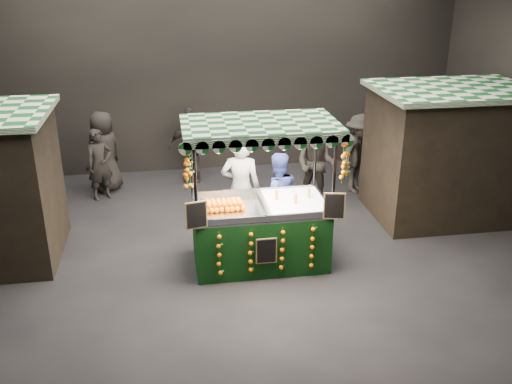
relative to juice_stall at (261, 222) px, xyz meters
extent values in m
plane|color=black|center=(-0.42, -0.04, -0.77)|extent=(12.00, 12.00, 0.00)
cube|color=black|center=(-0.42, 4.96, 1.73)|extent=(12.00, 0.10, 5.00)
cube|color=black|center=(-0.42, -5.04, 1.73)|extent=(12.00, 0.10, 5.00)
cube|color=black|center=(3.98, 1.46, 0.48)|extent=(2.80, 2.00, 2.50)
cube|color=#11521F|center=(3.98, 1.46, 1.78)|extent=(3.00, 2.20, 0.10)
cube|color=black|center=(-0.01, 0.04, -0.27)|extent=(2.20, 1.20, 1.00)
cube|color=#AFB2B6|center=(-0.01, 0.04, 0.25)|extent=(2.20, 1.20, 0.04)
cylinder|color=black|center=(-1.08, -0.53, 0.43)|extent=(0.05, 0.05, 2.40)
cylinder|color=black|center=(1.06, -0.53, 0.43)|extent=(0.05, 0.05, 2.40)
cylinder|color=black|center=(-1.08, 0.61, 0.43)|extent=(0.05, 0.05, 2.40)
cylinder|color=black|center=(1.06, 0.61, 0.43)|extent=(0.05, 0.05, 2.40)
cube|color=#11521F|center=(-0.01, 0.04, 1.67)|extent=(2.45, 1.45, 0.08)
cube|color=white|center=(0.59, 0.04, 0.31)|extent=(0.98, 1.08, 0.08)
cube|color=black|center=(-1.09, -0.59, 0.48)|extent=(0.34, 0.10, 0.44)
cube|color=black|center=(1.07, -0.59, 0.48)|extent=(0.34, 0.10, 0.44)
cube|color=black|center=(-0.01, -0.60, -0.22)|extent=(0.34, 0.02, 0.44)
imported|color=gray|center=(-0.19, 1.04, 0.21)|extent=(0.79, 0.60, 1.96)
imported|color=navy|center=(0.45, 0.88, 0.07)|extent=(0.86, 0.69, 1.68)
imported|color=black|center=(-2.91, 3.37, 0.01)|extent=(0.68, 0.59, 1.56)
imported|color=#272420|center=(1.56, 2.37, 0.13)|extent=(1.10, 1.05, 1.79)
imported|color=#2B2423|center=(-0.92, 4.05, 0.12)|extent=(1.07, 0.51, 1.77)
imported|color=#2D2925|center=(2.68, 2.90, 0.11)|extent=(1.28, 1.25, 1.76)
imported|color=black|center=(-2.85, 3.85, 0.14)|extent=(1.04, 1.03, 1.81)
imported|color=black|center=(3.98, 2.82, 0.12)|extent=(1.48, 1.59, 1.78)
camera|label=1|loc=(-1.45, -8.42, 4.05)|focal=39.73mm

